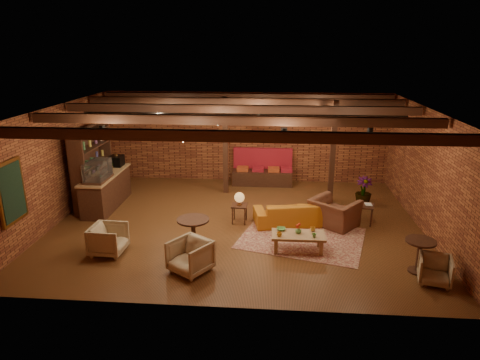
# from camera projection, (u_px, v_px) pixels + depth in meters

# --- Properties ---
(floor) EXTENTS (10.00, 10.00, 0.00)m
(floor) POSITION_uv_depth(u_px,v_px,m) (237.00, 223.00, 11.98)
(floor) COLOR #39250E
(floor) RESTS_ON ground
(ceiling) EXTENTS (10.00, 8.00, 0.02)m
(ceiling) POSITION_uv_depth(u_px,v_px,m) (237.00, 109.00, 11.00)
(ceiling) COLOR black
(ceiling) RESTS_ON wall_back
(wall_back) EXTENTS (10.00, 0.02, 3.20)m
(wall_back) POSITION_uv_depth(u_px,v_px,m) (246.00, 137.00, 15.29)
(wall_back) COLOR brown
(wall_back) RESTS_ON ground
(wall_front) EXTENTS (10.00, 0.02, 3.20)m
(wall_front) POSITION_uv_depth(u_px,v_px,m) (218.00, 231.00, 7.70)
(wall_front) COLOR brown
(wall_front) RESTS_ON ground
(wall_left) EXTENTS (0.02, 8.00, 3.20)m
(wall_left) POSITION_uv_depth(u_px,v_px,m) (58.00, 165.00, 11.87)
(wall_left) COLOR brown
(wall_left) RESTS_ON ground
(wall_right) EXTENTS (0.02, 8.00, 3.20)m
(wall_right) POSITION_uv_depth(u_px,v_px,m) (428.00, 173.00, 11.11)
(wall_right) COLOR brown
(wall_right) RESTS_ON ground
(ceiling_beams) EXTENTS (9.80, 6.40, 0.22)m
(ceiling_beams) POSITION_uv_depth(u_px,v_px,m) (237.00, 114.00, 11.04)
(ceiling_beams) COLOR black
(ceiling_beams) RESTS_ON ceiling
(ceiling_pipe) EXTENTS (9.60, 0.12, 0.12)m
(ceiling_pipe) POSITION_uv_depth(u_px,v_px,m) (241.00, 113.00, 12.63)
(ceiling_pipe) COLOR black
(ceiling_pipe) RESTS_ON ceiling
(post_left) EXTENTS (0.16, 0.16, 3.20)m
(post_left) POSITION_uv_depth(u_px,v_px,m) (225.00, 146.00, 14.01)
(post_left) COLOR black
(post_left) RESTS_ON ground
(post_right) EXTENTS (0.16, 0.16, 3.20)m
(post_right) POSITION_uv_depth(u_px,v_px,m) (333.00, 153.00, 13.18)
(post_right) COLOR black
(post_right) RESTS_ON ground
(service_counter) EXTENTS (0.80, 2.50, 1.60)m
(service_counter) POSITION_uv_depth(u_px,v_px,m) (106.00, 182.00, 13.00)
(service_counter) COLOR black
(service_counter) RESTS_ON ground
(plant_counter) EXTENTS (0.35, 0.39, 0.30)m
(plant_counter) POSITION_uv_depth(u_px,v_px,m) (110.00, 167.00, 13.05)
(plant_counter) COLOR #337F33
(plant_counter) RESTS_ON service_counter
(shelving_hutch) EXTENTS (0.52, 2.00, 2.40)m
(shelving_hutch) POSITION_uv_depth(u_px,v_px,m) (93.00, 168.00, 13.00)
(shelving_hutch) COLOR black
(shelving_hutch) RESTS_ON ground
(chalkboard_menu) EXTENTS (0.08, 0.96, 1.46)m
(chalkboard_menu) POSITION_uv_depth(u_px,v_px,m) (12.00, 192.00, 9.68)
(chalkboard_menu) COLOR black
(chalkboard_menu) RESTS_ON wall_left
(banquette) EXTENTS (2.10, 0.70, 1.00)m
(banquette) POSITION_uv_depth(u_px,v_px,m) (262.00, 171.00, 15.15)
(banquette) COLOR #A51B2A
(banquette) RESTS_ON ground
(service_sign) EXTENTS (0.86, 0.06, 0.30)m
(service_sign) POSITION_uv_depth(u_px,v_px,m) (263.00, 121.00, 14.16)
(service_sign) COLOR #FF5219
(service_sign) RESTS_ON ceiling
(ceiling_spotlights) EXTENTS (6.40, 4.40, 0.28)m
(ceiling_spotlights) POSITION_uv_depth(u_px,v_px,m) (237.00, 122.00, 11.11)
(ceiling_spotlights) COLOR black
(ceiling_spotlights) RESTS_ON ceiling
(rug) EXTENTS (3.54, 3.04, 0.01)m
(rug) POSITION_uv_depth(u_px,v_px,m) (302.00, 238.00, 11.06)
(rug) COLOR maroon
(rug) RESTS_ON floor
(sofa) EXTENTS (2.35, 1.29, 0.65)m
(sofa) POSITION_uv_depth(u_px,v_px,m) (295.00, 213.00, 11.87)
(sofa) COLOR #B06118
(sofa) RESTS_ON floor
(coffee_table) EXTENTS (1.29, 0.65, 0.69)m
(coffee_table) POSITION_uv_depth(u_px,v_px,m) (298.00, 236.00, 10.30)
(coffee_table) COLOR #9A6648
(coffee_table) RESTS_ON floor
(side_table_lamp) EXTENTS (0.45, 0.45, 0.89)m
(side_table_lamp) POSITION_uv_depth(u_px,v_px,m) (239.00, 200.00, 11.85)
(side_table_lamp) COLOR black
(side_table_lamp) RESTS_ON floor
(round_table_left) EXTENTS (0.78, 0.78, 0.81)m
(round_table_left) POSITION_uv_depth(u_px,v_px,m) (193.00, 229.00, 10.29)
(round_table_left) COLOR black
(round_table_left) RESTS_ON floor
(armchair_a) EXTENTS (0.76, 0.80, 0.79)m
(armchair_a) POSITION_uv_depth(u_px,v_px,m) (108.00, 238.00, 10.17)
(armchair_a) COLOR beige
(armchair_a) RESTS_ON floor
(armchair_b) EXTENTS (1.06, 1.05, 0.81)m
(armchair_b) POSITION_uv_depth(u_px,v_px,m) (190.00, 255.00, 9.34)
(armchair_b) COLOR beige
(armchair_b) RESTS_ON floor
(armchair_right) EXTENTS (1.39, 1.34, 1.02)m
(armchair_right) POSITION_uv_depth(u_px,v_px,m) (334.00, 208.00, 11.68)
(armchair_right) COLOR brown
(armchair_right) RESTS_ON floor
(side_table_book) EXTENTS (0.61, 0.61, 0.58)m
(side_table_book) POSITION_uv_depth(u_px,v_px,m) (365.00, 206.00, 11.84)
(side_table_book) COLOR black
(side_table_book) RESTS_ON floor
(round_table_right) EXTENTS (0.65, 0.65, 0.76)m
(round_table_right) POSITION_uv_depth(u_px,v_px,m) (420.00, 251.00, 9.30)
(round_table_right) COLOR black
(round_table_right) RESTS_ON floor
(armchair_far) EXTENTS (0.77, 0.74, 0.66)m
(armchair_far) POSITION_uv_depth(u_px,v_px,m) (435.00, 269.00, 8.92)
(armchair_far) COLOR beige
(armchair_far) RESTS_ON floor
(plant_tall) EXTENTS (1.56, 1.56, 2.67)m
(plant_tall) POSITION_uv_depth(u_px,v_px,m) (366.00, 163.00, 12.98)
(plant_tall) COLOR #4C7F4C
(plant_tall) RESTS_ON floor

